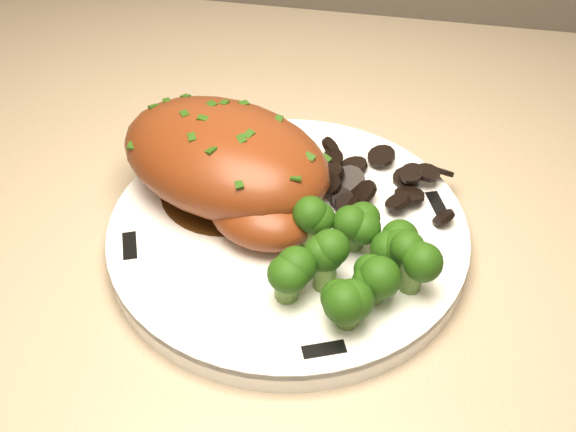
% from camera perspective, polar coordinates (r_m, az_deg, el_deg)
% --- Properties ---
extents(counter, '(2.21, 0.73, 1.08)m').
position_cam_1_polar(counter, '(1.12, -19.33, -13.18)').
color(counter, '#4D2E23').
rests_on(counter, ground).
extents(plate, '(0.31, 0.31, 0.02)m').
position_cam_1_polar(plate, '(0.58, 0.00, -1.41)').
color(plate, white).
rests_on(plate, counter).
extents(rim_accent_0, '(0.02, 0.03, 0.00)m').
position_cam_1_polar(rim_accent_0, '(0.61, 11.68, 0.93)').
color(rim_accent_0, black).
rests_on(rim_accent_0, plate).
extents(rim_accent_1, '(0.03, 0.02, 0.00)m').
position_cam_1_polar(rim_accent_1, '(0.67, -2.09, 6.59)').
color(rim_accent_1, black).
rests_on(rim_accent_1, plate).
extents(rim_accent_2, '(0.02, 0.03, 0.00)m').
position_cam_1_polar(rim_accent_2, '(0.57, -12.40, -2.33)').
color(rim_accent_2, black).
rests_on(rim_accent_2, plate).
extents(rim_accent_3, '(0.03, 0.02, 0.00)m').
position_cam_1_polar(rim_accent_3, '(0.49, 2.85, -10.52)').
color(rim_accent_3, black).
rests_on(rim_accent_3, plate).
extents(gravy_pool, '(0.11, 0.11, 0.00)m').
position_cam_1_polar(gravy_pool, '(0.61, -4.82, 2.03)').
color(gravy_pool, '#381F0A').
rests_on(gravy_pool, plate).
extents(chicken_breast, '(0.22, 0.18, 0.07)m').
position_cam_1_polar(chicken_breast, '(0.58, -4.70, 4.13)').
color(chicken_breast, maroon).
rests_on(chicken_breast, plate).
extents(mushroom_pile, '(0.10, 0.08, 0.03)m').
position_cam_1_polar(mushroom_pile, '(0.61, 7.31, 2.32)').
color(mushroom_pile, black).
rests_on(mushroom_pile, plate).
extents(broccoli_florets, '(0.11, 0.10, 0.04)m').
position_cam_1_polar(broccoli_florets, '(0.52, 4.98, -3.44)').
color(broccoli_florets, olive).
rests_on(broccoli_florets, plate).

